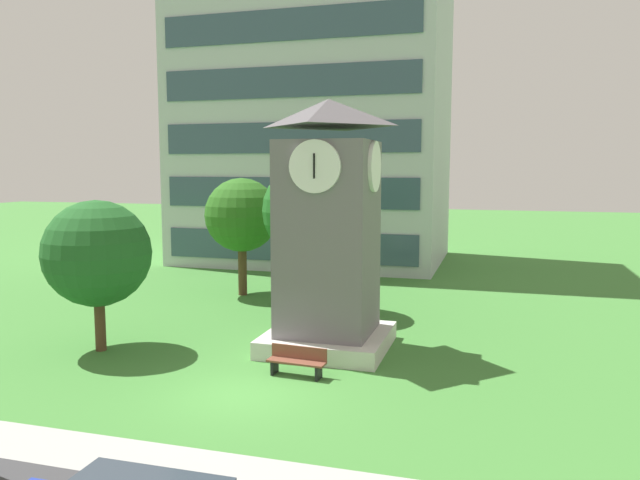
{
  "coord_description": "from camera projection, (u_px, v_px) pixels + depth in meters",
  "views": [
    {
      "loc": [
        6.71,
        -15.09,
        6.22
      ],
      "look_at": [
        0.59,
        5.83,
        3.66
      ],
      "focal_mm": 34.35,
      "sensor_mm": 36.0,
      "label": 1
    }
  ],
  "objects": [
    {
      "name": "ground_plane",
      "position": [
        241.0,
        393.0,
        16.98
      ],
      "size": [
        160.0,
        160.0,
        0.0
      ],
      "primitive_type": "plane",
      "color": "#3D7A33"
    },
    {
      "name": "kerb_strip",
      "position": [
        161.0,
        462.0,
        13.0
      ],
      "size": [
        120.0,
        1.6,
        0.01
      ],
      "primitive_type": "cube",
      "color": "#9E9E99",
      "rests_on": "ground"
    },
    {
      "name": "office_building",
      "position": [
        316.0,
        93.0,
        40.93
      ],
      "size": [
        16.95,
        11.74,
        22.4
      ],
      "color": "#B7BCC6",
      "rests_on": "ground"
    },
    {
      "name": "clock_tower",
      "position": [
        328.0,
        242.0,
        20.82
      ],
      "size": [
        4.1,
        4.1,
        8.51
      ],
      "color": "slate",
      "rests_on": "ground"
    },
    {
      "name": "park_bench",
      "position": [
        297.0,
        361.0,
        18.38
      ],
      "size": [
        1.83,
        0.63,
        0.88
      ],
      "color": "brown",
      "rests_on": "ground"
    },
    {
      "name": "tree_by_building",
      "position": [
        242.0,
        215.0,
        29.8
      ],
      "size": [
        3.6,
        3.6,
        5.76
      ],
      "color": "#513823",
      "rests_on": "ground"
    },
    {
      "name": "tree_near_tower",
      "position": [
        310.0,
        211.0,
        25.93
      ],
      "size": [
        4.12,
        4.12,
        6.48
      ],
      "color": "#513823",
      "rests_on": "ground"
    },
    {
      "name": "tree_streetside",
      "position": [
        97.0,
        254.0,
        20.62
      ],
      "size": [
        3.6,
        3.6,
        5.17
      ],
      "color": "#513823",
      "rests_on": "ground"
    }
  ]
}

